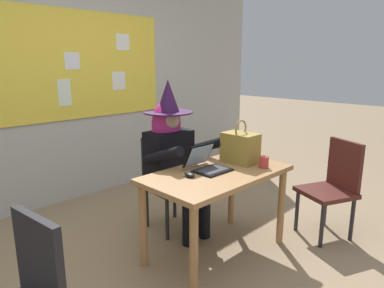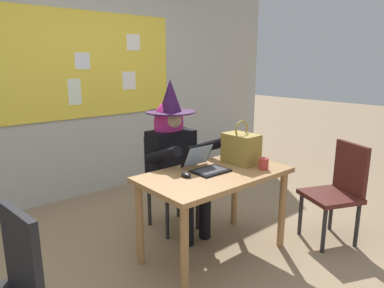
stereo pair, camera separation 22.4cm
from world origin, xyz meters
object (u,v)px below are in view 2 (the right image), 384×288
object	(u,v)px
laptop	(206,164)
chair_extra_corner	(339,187)
desk_main	(215,184)
chair_at_desk	(168,176)
handbag	(241,148)
coffee_mug	(264,164)
computer_mouse	(186,175)
person_costumed	(175,150)

from	to	relation	value
laptop	chair_extra_corner	distance (m)	1.24
desk_main	chair_extra_corner	bearing A→B (deg)	-27.81
chair_at_desk	handbag	size ratio (longest dim) A/B	2.37
desk_main	handbag	world-z (taller)	handbag
desk_main	laptop	xyz separation A→B (m)	(-0.02, 0.09, 0.15)
coffee_mug	chair_at_desk	bearing A→B (deg)	108.48
laptop	computer_mouse	world-z (taller)	laptop
person_costumed	laptop	xyz separation A→B (m)	(-0.06, -0.49, -0.02)
computer_mouse	coffee_mug	world-z (taller)	coffee_mug
desk_main	handbag	xyz separation A→B (m)	(0.35, 0.04, 0.24)
coffee_mug	chair_extra_corner	distance (m)	0.79
chair_at_desk	coffee_mug	xyz separation A→B (m)	(0.30, -0.91, 0.27)
desk_main	computer_mouse	bearing A→B (deg)	165.63
laptop	computer_mouse	size ratio (longest dim) A/B	3.08
chair_at_desk	computer_mouse	bearing A→B (deg)	-20.17
handbag	chair_extra_corner	distance (m)	0.95
desk_main	chair_extra_corner	size ratio (longest dim) A/B	1.36
laptop	coffee_mug	world-z (taller)	laptop
chair_extra_corner	handbag	bearing A→B (deg)	-16.99
chair_at_desk	person_costumed	bearing A→B (deg)	0.86
desk_main	computer_mouse	world-z (taller)	computer_mouse
chair_at_desk	laptop	distance (m)	0.67
desk_main	coffee_mug	distance (m)	0.44
handbag	coffee_mug	size ratio (longest dim) A/B	3.98
desk_main	person_costumed	bearing A→B (deg)	85.43
person_costumed	chair_extra_corner	world-z (taller)	person_costumed
computer_mouse	desk_main	bearing A→B (deg)	-9.60
computer_mouse	chair_extra_corner	xyz separation A→B (m)	(1.27, -0.60, -0.24)
handbag	laptop	bearing A→B (deg)	172.06
desk_main	handbag	bearing A→B (deg)	6.82
person_costumed	coffee_mug	world-z (taller)	person_costumed
desk_main	computer_mouse	xyz separation A→B (m)	(-0.25, 0.06, 0.12)
chair_extra_corner	coffee_mug	bearing A→B (deg)	-2.83
coffee_mug	handbag	bearing A→B (deg)	91.98
chair_at_desk	chair_extra_corner	world-z (taller)	chair_extra_corner
computer_mouse	coffee_mug	size ratio (longest dim) A/B	1.09
chair_at_desk	coffee_mug	world-z (taller)	chair_at_desk
handbag	coffee_mug	xyz separation A→B (m)	(0.01, -0.25, -0.09)
chair_at_desk	handbag	distance (m)	0.81
person_costumed	handbag	world-z (taller)	person_costumed
person_costumed	chair_extra_corner	bearing A→B (deg)	43.02
desk_main	coffee_mug	xyz separation A→B (m)	(0.36, -0.20, 0.15)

